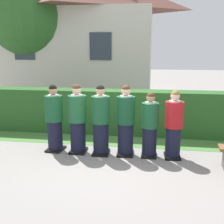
{
  "coord_description": "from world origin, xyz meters",
  "views": [
    {
      "loc": [
        0.93,
        -6.21,
        2.48
      ],
      "look_at": [
        0.0,
        0.0,
        1.05
      ],
      "focal_mm": 43.79,
      "sensor_mm": 36.0,
      "label": 1
    }
  ],
  "objects_px": {
    "student_front_row_1": "(78,120)",
    "student_front_row_2": "(101,122)",
    "student_in_red_blazer": "(174,126)",
    "student_front_row_0": "(54,120)",
    "student_front_row_4": "(150,126)",
    "student_front_row_3": "(126,122)"
  },
  "relations": [
    {
      "from": "student_front_row_2",
      "to": "student_in_red_blazer",
      "type": "relative_size",
      "value": 1.06
    },
    {
      "from": "student_front_row_0",
      "to": "student_front_row_4",
      "type": "distance_m",
      "value": 2.35
    },
    {
      "from": "student_front_row_0",
      "to": "student_front_row_3",
      "type": "bearing_deg",
      "value": -0.79
    },
    {
      "from": "student_front_row_4",
      "to": "student_in_red_blazer",
      "type": "height_order",
      "value": "student_in_red_blazer"
    },
    {
      "from": "student_front_row_1",
      "to": "student_front_row_4",
      "type": "distance_m",
      "value": 1.75
    },
    {
      "from": "student_front_row_0",
      "to": "student_front_row_1",
      "type": "xyz_separation_m",
      "value": [
        0.6,
        -0.03,
        0.01
      ]
    },
    {
      "from": "student_front_row_1",
      "to": "student_in_red_blazer",
      "type": "distance_m",
      "value": 2.29
    },
    {
      "from": "student_front_row_0",
      "to": "student_front_row_4",
      "type": "xyz_separation_m",
      "value": [
        2.35,
        -0.04,
        -0.06
      ]
    },
    {
      "from": "student_front_row_1",
      "to": "student_front_row_3",
      "type": "relative_size",
      "value": 1.0
    },
    {
      "from": "student_front_row_4",
      "to": "student_front_row_3",
      "type": "bearing_deg",
      "value": 178.61
    },
    {
      "from": "student_front_row_0",
      "to": "student_in_red_blazer",
      "type": "distance_m",
      "value": 2.89
    },
    {
      "from": "student_in_red_blazer",
      "to": "student_front_row_2",
      "type": "bearing_deg",
      "value": -179.41
    },
    {
      "from": "student_front_row_2",
      "to": "student_front_row_4",
      "type": "xyz_separation_m",
      "value": [
        1.16,
        0.03,
        -0.08
      ]
    },
    {
      "from": "student_front_row_0",
      "to": "student_front_row_1",
      "type": "bearing_deg",
      "value": -2.63
    },
    {
      "from": "student_front_row_0",
      "to": "student_front_row_1",
      "type": "relative_size",
      "value": 0.98
    },
    {
      "from": "student_in_red_blazer",
      "to": "student_front_row_1",
      "type": "bearing_deg",
      "value": 179.49
    },
    {
      "from": "student_front_row_1",
      "to": "student_front_row_2",
      "type": "bearing_deg",
      "value": -3.71
    },
    {
      "from": "student_front_row_1",
      "to": "student_front_row_4",
      "type": "xyz_separation_m",
      "value": [
        1.74,
        -0.01,
        -0.08
      ]
    },
    {
      "from": "student_front_row_2",
      "to": "student_front_row_3",
      "type": "relative_size",
      "value": 1.0
    },
    {
      "from": "student_front_row_1",
      "to": "student_front_row_4",
      "type": "relative_size",
      "value": 1.1
    },
    {
      "from": "student_front_row_1",
      "to": "student_front_row_3",
      "type": "height_order",
      "value": "student_front_row_3"
    },
    {
      "from": "student_front_row_1",
      "to": "student_in_red_blazer",
      "type": "bearing_deg",
      "value": -0.51
    }
  ]
}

